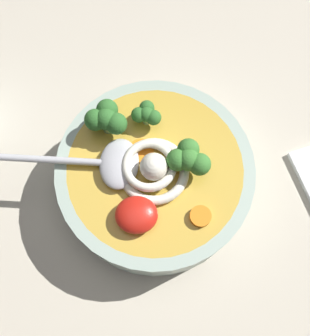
% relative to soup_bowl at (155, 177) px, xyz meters
% --- Properties ---
extents(table_slab, '(1.32, 1.32, 0.04)m').
position_rel_soup_bowl_xyz_m(table_slab, '(-0.04, 0.03, -0.06)').
color(table_slab, '#BCB29E').
rests_on(table_slab, ground).
extents(soup_bowl, '(0.23, 0.23, 0.07)m').
position_rel_soup_bowl_xyz_m(soup_bowl, '(0.00, 0.00, 0.00)').
color(soup_bowl, '#9EB2A3').
rests_on(soup_bowl, table_slab).
extents(noodle_pile, '(0.09, 0.08, 0.03)m').
position_rel_soup_bowl_xyz_m(noodle_pile, '(0.00, 0.00, 0.04)').
color(noodle_pile, silver).
rests_on(noodle_pile, soup_bowl).
extents(soup_spoon, '(0.17, 0.06, 0.02)m').
position_rel_soup_bowl_xyz_m(soup_spoon, '(0.05, -0.00, 0.04)').
color(soup_spoon, '#B7B7BC').
rests_on(soup_spoon, soup_bowl).
extents(chili_sauce_dollop, '(0.05, 0.04, 0.02)m').
position_rel_soup_bowl_xyz_m(chili_sauce_dollop, '(0.02, 0.06, 0.04)').
color(chili_sauce_dollop, red).
rests_on(chili_sauce_dollop, soup_bowl).
extents(broccoli_floret_left, '(0.03, 0.03, 0.03)m').
position_rel_soup_bowl_xyz_m(broccoli_floret_left, '(0.01, -0.06, 0.05)').
color(broccoli_floret_left, '#7A9E60').
rests_on(broccoli_floret_left, soup_bowl).
extents(broccoli_floret_beside_noodles, '(0.05, 0.04, 0.04)m').
position_rel_soup_bowl_xyz_m(broccoli_floret_beside_noodles, '(-0.04, -0.00, 0.06)').
color(broccoli_floret_beside_noodles, '#7A9E60').
rests_on(broccoli_floret_beside_noodles, soup_bowl).
extents(broccoli_floret_near_spoon, '(0.05, 0.04, 0.04)m').
position_rel_soup_bowl_xyz_m(broccoli_floret_near_spoon, '(0.06, -0.05, 0.06)').
color(broccoli_floret_near_spoon, '#7A9E60').
rests_on(broccoli_floret_near_spoon, soup_bowl).
extents(carrot_slice_rear, '(0.02, 0.02, 0.01)m').
position_rel_soup_bowl_xyz_m(carrot_slice_rear, '(-0.05, 0.05, 0.04)').
color(carrot_slice_rear, orange).
rests_on(carrot_slice_rear, soup_bowl).
extents(carrot_slice_center, '(0.03, 0.03, 0.00)m').
position_rel_soup_bowl_xyz_m(carrot_slice_center, '(0.02, -0.02, 0.03)').
color(carrot_slice_center, orange).
rests_on(carrot_slice_center, soup_bowl).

